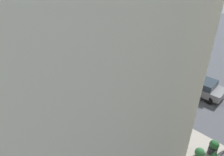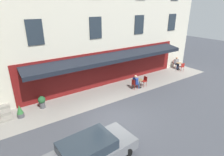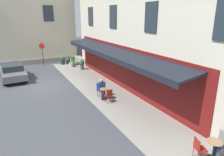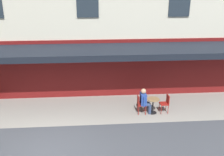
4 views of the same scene
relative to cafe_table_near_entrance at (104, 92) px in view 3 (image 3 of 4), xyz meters
name	(u,v)px [view 3 (image 3 of 4)]	position (x,y,z in m)	size (l,w,h in m)	color
ground_plane	(48,85)	(4.71, 2.74, -0.49)	(70.00, 70.00, 0.00)	#42444C
sidewalk_cafe_terrace	(104,91)	(1.46, -0.66, -0.49)	(20.50, 3.20, 0.01)	gray
back_alley_steps	(78,61)	(11.31, -1.85, -0.25)	(2.40, 1.75, 0.60)	gray
cafe_table_near_entrance	(104,92)	(0.00, 0.00, 0.00)	(0.60, 0.60, 0.75)	black
cafe_chair_red_back_row	(109,95)	(-0.63, -0.02, 0.06)	(0.41, 0.41, 0.91)	maroon
cafe_chair_red_facing_street	(100,89)	(0.63, 0.00, 0.06)	(0.40, 0.40, 0.91)	maroon
cafe_table_mid_terrace	(214,147)	(-7.19, -1.28, 0.00)	(0.60, 0.60, 0.75)	black
cafe_chair_red_near_door	(199,147)	(-6.98, -0.69, 0.06)	(0.51, 0.51, 0.91)	maroon
seated_patron_in_blue	(101,88)	(0.42, 0.00, 0.20)	(0.53, 0.66, 1.29)	navy
seated_companion_in_grey	(224,141)	(-7.29, -1.69, 0.22)	(0.67, 0.63, 1.33)	navy
no_parking_sign	(42,49)	(11.62, 1.92, 1.30)	(0.25, 0.55, 2.60)	black
potted_plant_mid_terrace	(82,64)	(8.13, -1.29, 0.02)	(0.52, 0.52, 0.91)	#4C4C51
potted_plant_entrance_left	(73,63)	(9.65, -0.86, -0.06)	(0.44, 0.44, 0.89)	#4C4C51
potted_plant_by_steps	(63,60)	(11.29, -0.12, -0.02)	(0.51, 0.51, 0.92)	#2D2D33
potted_plant_under_sign	(68,59)	(11.62, -0.83, -0.01)	(0.47, 0.47, 0.99)	#2D2D33
potted_plant_entrance_right	(73,59)	(11.00, -1.23, 0.02)	(0.51, 0.51, 0.91)	brown
parked_car_grey	(13,71)	(7.64, 5.10, 0.22)	(4.39, 2.03, 1.33)	slate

